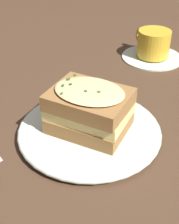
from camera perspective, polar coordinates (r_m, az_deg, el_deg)
The scene contains 4 objects.
ground_plane at distance 0.52m, azimuth -1.68°, elevation -3.94°, with size 2.40×2.40×0.00m, color #473021.
dinner_plate at distance 0.52m, azimuth 0.00°, elevation -3.41°, with size 0.24×0.24×0.01m.
sandwich at distance 0.49m, azimuth -0.01°, elevation 0.50°, with size 0.15×0.14×0.08m.
teacup_with_saucer at distance 0.78m, azimuth 11.53°, elevation 11.67°, with size 0.15×0.15×0.07m.
Camera 1 is at (-0.34, 0.23, 0.33)m, focal length 50.00 mm.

